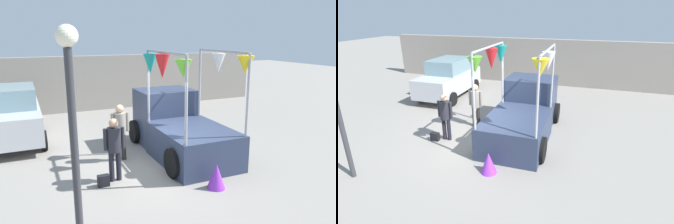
{
  "view_description": "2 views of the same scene",
  "coord_description": "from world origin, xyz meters",
  "views": [
    {
      "loc": [
        -2.95,
        -7.71,
        3.55
      ],
      "look_at": [
        0.51,
        -0.01,
        1.56
      ],
      "focal_mm": 35.0,
      "sensor_mm": 36.0,
      "label": 1
    },
    {
      "loc": [
        3.35,
        -7.26,
        4.15
      ],
      "look_at": [
        0.97,
        0.07,
        1.12
      ],
      "focal_mm": 28.0,
      "sensor_mm": 36.0,
      "label": 2
    }
  ],
  "objects": [
    {
      "name": "ground_plane",
      "position": [
        0.0,
        0.0,
        0.0
      ],
      "size": [
        60.0,
        60.0,
        0.0
      ],
      "primitive_type": "plane",
      "color": "gray"
    },
    {
      "name": "vendor_truck",
      "position": [
        1.31,
        1.09,
        0.84
      ],
      "size": [
        2.29,
        4.07,
        3.15
      ],
      "color": "#2D3851",
      "rests_on": "ground"
    },
    {
      "name": "parked_car",
      "position": [
        -3.35,
        4.11,
        0.94
      ],
      "size": [
        1.88,
        4.0,
        1.88
      ],
      "color": "#B7B7BC",
      "rests_on": "ground"
    },
    {
      "name": "person_customer",
      "position": [
        -1.04,
        -0.25,
        0.96
      ],
      "size": [
        0.53,
        0.34,
        1.6
      ],
      "color": "black",
      "rests_on": "ground"
    },
    {
      "name": "person_vendor",
      "position": [
        -0.52,
        1.04,
        0.99
      ],
      "size": [
        0.53,
        0.34,
        1.64
      ],
      "color": "#2D2823",
      "rests_on": "ground"
    },
    {
      "name": "handbag",
      "position": [
        -1.39,
        -0.45,
        0.14
      ],
      "size": [
        0.28,
        0.16,
        0.28
      ],
      "primitive_type": "cube",
      "color": "black",
      "rests_on": "ground"
    },
    {
      "name": "street_lamp",
      "position": [
        -2.33,
        -2.92,
        2.43
      ],
      "size": [
        0.32,
        0.32,
        3.7
      ],
      "color": "#333338",
      "rests_on": "ground"
    },
    {
      "name": "brick_boundary_wall",
      "position": [
        0.0,
        7.95,
        1.3
      ],
      "size": [
        18.0,
        0.36,
        2.6
      ],
      "primitive_type": "cube",
      "color": "gray",
      "rests_on": "ground"
    },
    {
      "name": "folded_kite_bundle_violet",
      "position": [
        1.03,
        -1.64,
        0.3
      ],
      "size": [
        0.59,
        0.59,
        0.6
      ],
      "primitive_type": "cone",
      "rotation": [
        0.0,
        0.0,
        2.67
      ],
      "color": "purple",
      "rests_on": "ground"
    }
  ]
}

